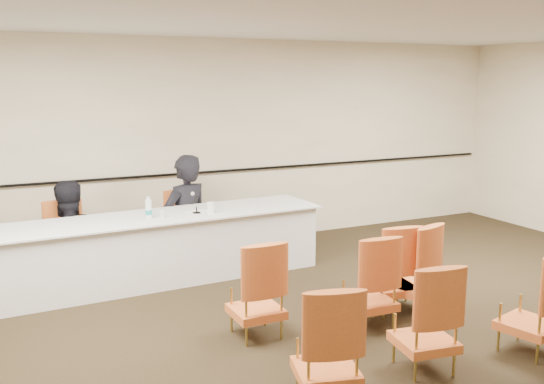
{
  "coord_description": "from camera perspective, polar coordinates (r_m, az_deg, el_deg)",
  "views": [
    {
      "loc": [
        -3.1,
        -4.24,
        2.41
      ],
      "look_at": [
        0.24,
        2.6,
        1.0
      ],
      "focal_mm": 40.0,
      "sensor_mm": 36.0,
      "label": 1
    }
  ],
  "objects": [
    {
      "name": "floor",
      "position": [
        5.78,
        9.5,
        -14.31
      ],
      "size": [
        10.0,
        10.0,
        0.0
      ],
      "primitive_type": "plane",
      "color": "black",
      "rests_on": "ground"
    },
    {
      "name": "ceiling",
      "position": [
        5.29,
        10.52,
        16.72
      ],
      "size": [
        10.0,
        10.0,
        0.0
      ],
      "primitive_type": "plane",
      "rotation": [
        3.14,
        0.0,
        0.0
      ],
      "color": "silver",
      "rests_on": "ground"
    },
    {
      "name": "wall_back",
      "position": [
        8.85,
        -5.38,
        4.54
      ],
      "size": [
        10.0,
        0.04,
        3.0
      ],
      "primitive_type": "cube",
      "color": "#F5E1C0",
      "rests_on": "ground"
    },
    {
      "name": "wall_rail",
      "position": [
        8.87,
        -5.24,
        1.95
      ],
      "size": [
        9.8,
        0.04,
        0.03
      ],
      "primitive_type": "cube",
      "color": "black",
      "rests_on": "wall_back"
    },
    {
      "name": "panel_table",
      "position": [
        7.5,
        -10.35,
        -5.2
      ],
      "size": [
        4.06,
        1.09,
        0.81
      ],
      "primitive_type": null,
      "rotation": [
        0.0,
        0.0,
        0.04
      ],
      "color": "silver",
      "rests_on": "ground"
    },
    {
      "name": "panelist_main",
      "position": [
        8.19,
        -8.09,
        -3.36
      ],
      "size": [
        0.84,
        0.7,
        1.97
      ],
      "primitive_type": "imported",
      "rotation": [
        0.0,
        0.0,
        3.51
      ],
      "color": "black",
      "rests_on": "ground"
    },
    {
      "name": "panelist_main_chair",
      "position": [
        8.19,
        -8.09,
        -3.29
      ],
      "size": [
        0.52,
        0.52,
        0.95
      ],
      "primitive_type": null,
      "rotation": [
        0.0,
        0.0,
        0.04
      ],
      "color": "orange",
      "rests_on": "ground"
    },
    {
      "name": "panelist_second",
      "position": [
        7.85,
        -18.7,
        -5.29
      ],
      "size": [
        1.01,
        0.89,
        1.74
      ],
      "primitive_type": "imported",
      "rotation": [
        0.0,
        0.0,
        3.45
      ],
      "color": "black",
      "rests_on": "ground"
    },
    {
      "name": "panelist_second_chair",
      "position": [
        7.81,
        -18.75,
        -4.42
      ],
      "size": [
        0.52,
        0.52,
        0.95
      ],
      "primitive_type": null,
      "rotation": [
        0.0,
        0.0,
        0.04
      ],
      "color": "orange",
      "rests_on": "ground"
    },
    {
      "name": "papers",
      "position": [
        7.52,
        -7.07,
        -1.88
      ],
      "size": [
        0.35,
        0.3,
        0.0
      ],
      "primitive_type": "cube",
      "rotation": [
        0.0,
        0.0,
        0.3
      ],
      "color": "white",
      "rests_on": "panel_table"
    },
    {
      "name": "microphone",
      "position": [
        7.42,
        -7.13,
        -1.07
      ],
      "size": [
        0.09,
        0.18,
        0.25
      ],
      "primitive_type": null,
      "rotation": [
        0.0,
        0.0,
        0.01
      ],
      "color": "black",
      "rests_on": "panel_table"
    },
    {
      "name": "water_bottle",
      "position": [
        7.26,
        -11.54,
        -1.45
      ],
      "size": [
        0.08,
        0.08,
        0.26
      ],
      "primitive_type": null,
      "rotation": [
        0.0,
        0.0,
        0.04
      ],
      "color": "teal",
      "rests_on": "panel_table"
    },
    {
      "name": "drinking_glass",
      "position": [
        7.27,
        -10.27,
        -2.02
      ],
      "size": [
        0.07,
        0.07,
        0.1
      ],
      "primitive_type": "cylinder",
      "rotation": [
        0.0,
        0.0,
        -0.15
      ],
      "color": "silver",
      "rests_on": "panel_table"
    },
    {
      "name": "coffee_cup",
      "position": [
        7.42,
        -5.8,
        -1.5
      ],
      "size": [
        0.11,
        0.11,
        0.14
      ],
      "primitive_type": "cylinder",
      "rotation": [
        0.0,
        0.0,
        0.24
      ],
      "color": "white",
      "rests_on": "panel_table"
    },
    {
      "name": "aud_chair_front_left",
      "position": [
        5.79,
        -1.52,
        -9.05
      ],
      "size": [
        0.5,
        0.5,
        0.95
      ],
      "primitive_type": null,
      "rotation": [
        0.0,
        0.0,
        -0.0
      ],
      "color": "orange",
      "rests_on": "ground"
    },
    {
      "name": "aud_chair_front_mid",
      "position": [
        6.07,
        9.09,
        -8.25
      ],
      "size": [
        0.53,
        0.53,
        0.95
      ],
      "primitive_type": null,
      "rotation": [
        0.0,
        0.0,
        -0.07
      ],
      "color": "orange",
      "rests_on": "ground"
    },
    {
      "name": "aud_chair_front_right",
      "position": [
        6.58,
        13.07,
        -6.89
      ],
      "size": [
        0.63,
        0.63,
        0.95
      ],
      "primitive_type": null,
      "rotation": [
        0.0,
        0.0,
        0.32
      ],
      "color": "orange",
      "rests_on": "ground"
    },
    {
      "name": "aud_chair_back_left",
      "position": [
        4.69,
        5.14,
        -13.97
      ],
      "size": [
        0.62,
        0.62,
        0.95
      ],
      "primitive_type": null,
      "rotation": [
        0.0,
        0.0,
        -0.27
      ],
      "color": "orange",
      "rests_on": "ground"
    },
    {
      "name": "aud_chair_back_mid",
      "position": [
        5.3,
        14.21,
        -11.26
      ],
      "size": [
        0.57,
        0.57,
        0.95
      ],
      "primitive_type": null,
      "rotation": [
        0.0,
        0.0,
        -0.16
      ],
      "color": "orange",
      "rests_on": "ground"
    },
    {
      "name": "aud_chair_back_right",
      "position": [
        5.93,
        23.16,
        -9.44
      ],
      "size": [
        0.61,
        0.61,
        0.95
      ],
      "primitive_type": null,
      "rotation": [
        0.0,
        0.0,
        0.25
      ],
      "color": "orange",
      "rests_on": "ground"
    },
    {
      "name": "aud_chair_extra",
      "position": [
        6.53,
        11.22,
        -6.95
      ],
      "size": [
        0.57,
        0.57,
        0.95
      ],
      "primitive_type": null,
      "rotation": [
        0.0,
        0.0,
        -0.14
      ],
      "color": "orange",
      "rests_on": "ground"
    }
  ]
}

